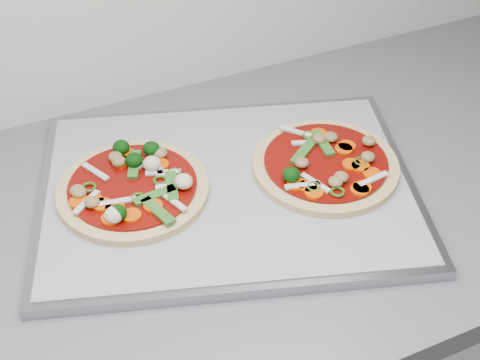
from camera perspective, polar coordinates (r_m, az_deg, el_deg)
name	(u,v)px	position (r m, az deg, el deg)	size (l,w,h in m)	color
countertop	(199,225)	(0.91, -3.50, -3.82)	(3.60, 0.60, 0.04)	slate
baking_tray	(228,189)	(0.92, -1.05, -0.80)	(0.51, 0.38, 0.02)	gray
parchment	(228,184)	(0.91, -1.05, -0.36)	(0.49, 0.35, 0.00)	#A2A2A8
pizza_left	(133,186)	(0.90, -9.12, -0.54)	(0.23, 0.23, 0.03)	tan
pizza_right	(326,164)	(0.93, 7.35, 1.33)	(0.21, 0.21, 0.03)	tan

